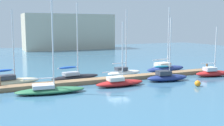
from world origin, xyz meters
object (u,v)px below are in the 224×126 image
object	(u,v)px
sailboat_7	(212,73)
mooring_buoy_orange	(198,83)
sailboat_5	(167,77)
harbor_building_distant	(69,32)
sailboat_1	(50,89)
sailboat_3	(120,82)
sailboat_6	(166,68)
sailboat_0	(11,80)
sailboat_2	(75,76)
sailboat_4	(124,72)

from	to	relation	value
sailboat_7	mooring_buoy_orange	bearing A→B (deg)	-138.64
sailboat_5	harbor_building_distant	bearing A→B (deg)	94.46
sailboat_1	sailboat_7	bearing A→B (deg)	7.07
sailboat_3	sailboat_6	world-z (taller)	sailboat_6
sailboat_6	sailboat_7	world-z (taller)	sailboat_6
sailboat_0	sailboat_6	size ratio (longest dim) A/B	0.91
sailboat_6	sailboat_3	bearing A→B (deg)	-157.89
mooring_buoy_orange	sailboat_6	bearing A→B (deg)	74.47
sailboat_3	harbor_building_distant	xyz separation A→B (m)	(9.21, 51.02, 4.60)
sailboat_0	sailboat_5	xyz separation A→B (m)	(17.98, -5.77, 0.02)
sailboat_2	sailboat_5	distance (m)	11.73
sailboat_0	sailboat_3	distance (m)	12.70
sailboat_2	sailboat_4	size ratio (longest dim) A/B	1.07
sailboat_1	sailboat_5	bearing A→B (deg)	7.33
sailboat_1	sailboat_5	distance (m)	14.81
sailboat_3	sailboat_5	bearing A→B (deg)	2.63
mooring_buoy_orange	sailboat_1	bearing A→B (deg)	166.51
sailboat_0	sailboat_1	distance (m)	6.77
mooring_buoy_orange	harbor_building_distant	distance (m)	55.14
sailboat_0	sailboat_5	world-z (taller)	sailboat_0
sailboat_2	sailboat_7	world-z (taller)	sailboat_2
sailboat_2	sailboat_4	bearing A→B (deg)	-7.05
mooring_buoy_orange	sailboat_5	bearing A→B (deg)	108.00
sailboat_0	sailboat_3	bearing A→B (deg)	-35.69
sailboat_5	sailboat_0	bearing A→B (deg)	169.43
harbor_building_distant	sailboat_6	bearing A→B (deg)	-87.87
sailboat_0	mooring_buoy_orange	distance (m)	21.67
mooring_buoy_orange	harbor_building_distant	xyz separation A→B (m)	(1.13, 54.92, 4.72)
sailboat_7	sailboat_5	bearing A→B (deg)	-171.51
sailboat_2	sailboat_3	bearing A→B (deg)	-66.65
sailboat_0	sailboat_1	size ratio (longest dim) A/B	0.90
mooring_buoy_orange	sailboat_4	bearing A→B (deg)	114.15
harbor_building_distant	sailboat_0	bearing A→B (deg)	-114.39
sailboat_0	sailboat_6	bearing A→B (deg)	-7.29
sailboat_0	sailboat_2	xyz separation A→B (m)	(7.78, 0.03, -0.03)
sailboat_7	sailboat_4	bearing A→B (deg)	160.24
sailboat_0	harbor_building_distant	size ratio (longest dim) A/B	0.34
sailboat_5	sailboat_6	xyz separation A→B (m)	(4.12, 5.97, 0.01)
sailboat_1	sailboat_4	xyz separation A→B (m)	(11.72, 5.96, 0.09)
sailboat_4	sailboat_0	bearing A→B (deg)	175.36
sailboat_4	sailboat_5	distance (m)	6.52
sailboat_1	sailboat_6	xyz separation A→B (m)	(18.92, 6.18, 0.12)
sailboat_2	sailboat_7	size ratio (longest dim) A/B	1.45
sailboat_0	sailboat_4	world-z (taller)	sailboat_4
sailboat_3	sailboat_2	bearing A→B (deg)	121.18
sailboat_2	sailboat_7	bearing A→B (deg)	-24.63
harbor_building_distant	sailboat_1	bearing A→B (deg)	-108.68
sailboat_0	sailboat_1	world-z (taller)	sailboat_1
sailboat_1	mooring_buoy_orange	xyz separation A→B (m)	(16.13, -3.87, -0.11)
sailboat_2	sailboat_5	bearing A→B (deg)	-36.27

